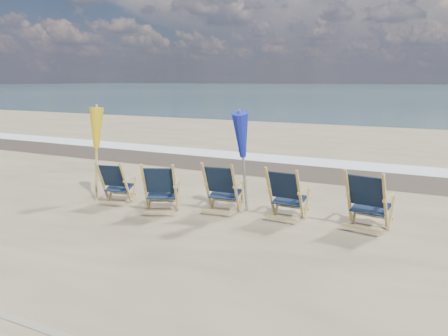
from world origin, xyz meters
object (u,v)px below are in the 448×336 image
object	(u,v)px
beach_chair_1	(175,189)
umbrella_yellow	(95,133)
umbrella_blue	(244,137)
beach_chair_0	(125,184)
beach_chair_3	(300,196)
beach_chair_4	(385,204)
beach_chair_2	(235,190)

from	to	relation	value
beach_chair_1	umbrella_yellow	distance (m)	2.29
umbrella_blue	beach_chair_0	bearing A→B (deg)	-167.10
beach_chair_3	beach_chair_4	size ratio (longest dim) A/B	0.94
beach_chair_2	umbrella_blue	size ratio (longest dim) A/B	0.52
beach_chair_3	beach_chair_4	distance (m)	1.42
beach_chair_1	beach_chair_3	distance (m)	2.32
beach_chair_2	umbrella_yellow	bearing A→B (deg)	-1.61
beach_chair_1	beach_chair_3	world-z (taller)	beach_chair_1
beach_chair_0	beach_chair_3	bearing A→B (deg)	176.01
beach_chair_2	beach_chair_3	world-z (taller)	beach_chair_2
beach_chair_4	beach_chair_0	bearing A→B (deg)	14.98
umbrella_blue	beach_chair_3	bearing A→B (deg)	-3.52
beach_chair_3	umbrella_yellow	xyz separation A→B (m)	(-4.33, -0.36, 0.93)
beach_chair_1	beach_chair_2	size ratio (longest dim) A/B	0.99
beach_chair_3	umbrella_blue	xyz separation A→B (m)	(-1.11, 0.07, 0.99)
beach_chair_4	umbrella_blue	world-z (taller)	umbrella_blue
beach_chair_3	umbrella_yellow	size ratio (longest dim) A/B	0.53
beach_chair_1	umbrella_yellow	size ratio (longest dim) A/B	0.53
beach_chair_2	umbrella_blue	distance (m)	1.00
beach_chair_1	umbrella_blue	size ratio (longest dim) A/B	0.51
beach_chair_2	umbrella_blue	world-z (taller)	umbrella_blue
umbrella_yellow	beach_chair_0	bearing A→B (deg)	-8.02
beach_chair_3	beach_chair_2	bearing A→B (deg)	8.09
beach_chair_2	umbrella_blue	bearing A→B (deg)	-123.76
beach_chair_3	umbrella_yellow	world-z (taller)	umbrella_yellow
beach_chair_0	beach_chair_4	distance (m)	4.94
beach_chair_1	beach_chair_3	xyz separation A→B (m)	(2.25, 0.56, -0.00)
beach_chair_0	beach_chair_3	size ratio (longest dim) A/B	0.91
beach_chair_2	beach_chair_3	bearing A→B (deg)	179.12
umbrella_yellow	umbrella_blue	bearing A→B (deg)	7.56
umbrella_yellow	beach_chair_3	bearing A→B (deg)	4.74
beach_chair_2	umbrella_yellow	distance (m)	3.27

